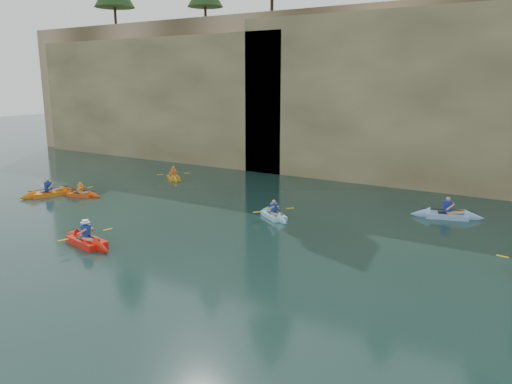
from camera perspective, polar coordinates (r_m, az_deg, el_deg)
The scene contains 12 objects.
ground at distance 16.01m, azimuth -14.13°, elevation -12.81°, with size 160.00×160.00×0.00m, color black.
cliff at distance 41.19m, azimuth 17.64°, elevation 11.06°, with size 70.00×16.00×12.00m, color tan.
cliff_slab_west at distance 44.64m, azimuth -11.31°, elevation 10.56°, with size 26.00×2.40×10.56m, color tan.
cliff_slab_center at distance 33.54m, azimuth 17.60°, elevation 10.29°, with size 24.00×2.40×11.40m, color tan.
sea_cave_west at distance 43.05m, azimuth -9.77°, elevation 6.17°, with size 4.50×1.00×4.00m, color black.
sea_cave_center at distance 35.35m, azimuth 7.43°, elevation 4.18°, with size 3.50×1.00×3.20m, color black.
main_kayaker at distance 22.21m, azimuth -18.78°, elevation -5.31°, with size 3.68×2.40×1.34m.
kayaker_orange at distance 31.42m, azimuth -19.36°, elevation -0.23°, with size 2.93×2.13×1.08m.
kayaker_ltblue_near at distance 25.11m, azimuth 2.04°, elevation -2.64°, with size 2.79×2.22×1.14m.
kayaker_yellow at distance 35.16m, azimuth -9.38°, elevation 1.66°, with size 2.60×2.30×1.14m.
kayaker_ltblue_mid at distance 26.78m, azimuth 20.96°, elevation -2.46°, with size 3.61×2.53×1.35m.
kayaker_extra_west at distance 32.23m, azimuth -22.61°, elevation -0.13°, with size 2.50×3.44×1.33m.
Camera 1 is at (10.71, -9.77, 6.81)m, focal length 35.00 mm.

